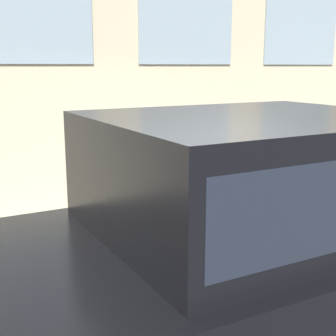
{
  "coord_description": "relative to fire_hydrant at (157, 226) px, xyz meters",
  "views": [
    {
      "loc": [
        -3.81,
        2.57,
        2.24
      ],
      "look_at": [
        0.8,
        0.04,
        1.09
      ],
      "focal_mm": 50.0,
      "sensor_mm": 36.0,
      "label": 1
    }
  ],
  "objects": [
    {
      "name": "person",
      "position": [
        0.42,
        -0.5,
        0.31
      ],
      "size": [
        0.26,
        0.17,
        1.09
      ],
      "rotation": [
        0.0,
        0.0,
        -2.18
      ],
      "color": "#232328",
      "rests_on": "sidewalk"
    },
    {
      "name": "fire_hydrant",
      "position": [
        0.0,
        0.0,
        0.0
      ],
      "size": [
        0.31,
        0.43,
        0.69
      ],
      "color": "gray",
      "rests_on": "sidewalk"
    },
    {
      "name": "ground_plane",
      "position": [
        -0.59,
        -0.29,
        -0.5
      ],
      "size": [
        80.0,
        80.0,
        0.0
      ],
      "primitive_type": "plane",
      "color": "#38383A"
    },
    {
      "name": "sidewalk",
      "position": [
        0.59,
        -0.29,
        -0.42
      ],
      "size": [
        2.37,
        60.0,
        0.15
      ],
      "color": "#A8A093",
      "rests_on": "ground_plane"
    },
    {
      "name": "parked_car_black_near",
      "position": [
        -1.82,
        0.16,
        0.52
      ],
      "size": [
        2.09,
        4.61,
        1.9
      ],
      "color": "black",
      "rests_on": "ground_plane"
    }
  ]
}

